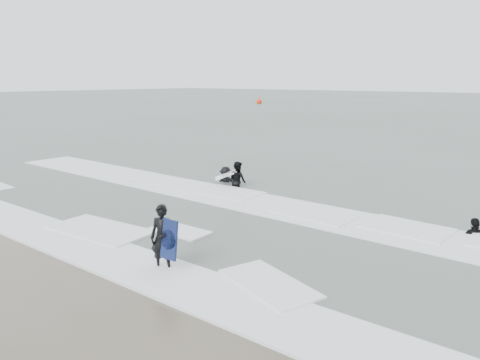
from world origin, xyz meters
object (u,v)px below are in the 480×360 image
Objects in this scene: surfer_breaker at (226,183)px; surfer_right_near at (474,236)px; buoy at (259,102)px; surfer_centre at (164,270)px; surfer_wading at (238,188)px.

surfer_right_near reaches higher than surfer_breaker.
buoy is at bearing -87.11° from surfer_right_near.
buoy is at bearing 100.11° from surfer_breaker.
surfer_right_near reaches higher than surfer_centre.
surfer_centre is 9.69m from surfer_breaker.
surfer_wading is 0.98m from surfer_breaker.
surfer_centre is at bearing 134.66° from surfer_wading.
surfer_wading is at bearing 91.54° from surfer_centre.
surfer_centre is at bearing 16.13° from surfer_right_near.
surfer_right_near is 1.03× the size of buoy.
surfer_wading is 1.05× the size of surfer_breaker.
surfer_centre is at bearing -54.84° from buoy.
buoy reaches higher than surfer_breaker.
buoy reaches higher than surfer_wading.
surfer_wading is 1.00× the size of surfer_right_near.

